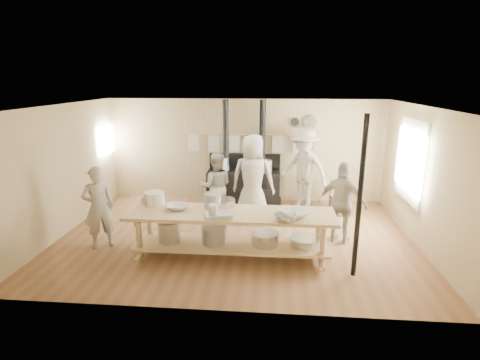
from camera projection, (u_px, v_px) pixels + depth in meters
The scene contains 24 objects.
ground at pixel (236, 237), 7.55m from camera, with size 7.00×7.00×0.00m, color brown.
room_shell at pixel (236, 158), 7.13m from camera, with size 7.00×7.00×7.00m.
window_right at pixel (411, 161), 7.45m from camera, with size 0.09×1.50×1.65m.
left_opening at pixel (106, 140), 9.34m from camera, with size 0.00×0.90×0.90m.
stove at pixel (243, 183), 9.45m from camera, with size 1.90×0.75×2.60m.
towel_rail at pixel (245, 141), 9.45m from camera, with size 3.00×0.04×0.47m.
back_wall_shelf at pixel (304, 124), 9.25m from camera, with size 0.63×0.14×0.32m.
prep_table at pixel (230, 230), 6.55m from camera, with size 3.60×0.90×0.85m.
support_post at pixel (360, 199), 5.74m from camera, with size 0.08×0.08×2.60m, color black.
cook_far_left at pixel (99, 207), 6.90m from camera, with size 0.57×0.38×1.57m, color #BDB6A7.
cook_left at pixel (216, 186), 8.35m from camera, with size 0.74×0.57×1.52m, color #BDB6A7.
cook_center at pixel (253, 178), 8.17m from camera, with size 0.95×0.62×1.95m, color #BDB6A7.
cook_right at pixel (343, 203), 7.12m from camera, with size 0.93×0.39×1.59m, color #BDB6A7.
cook_by_window at pixel (304, 169), 8.97m from camera, with size 1.28×0.73×1.98m, color #BDB6A7.
chair at pixel (340, 203), 8.75m from camera, with size 0.46×0.46×0.88m.
bowl_white_a at pixel (177, 207), 6.59m from camera, with size 0.37×0.37×0.09m, color white.
bowl_steel_a at pixel (149, 201), 6.90m from camera, with size 0.30×0.30×0.09m, color silver.
bowl_white_b at pixel (295, 214), 6.24m from camera, with size 0.45×0.45×0.11m, color white.
bowl_steel_b at pixel (285, 218), 6.06m from camera, with size 0.37×0.37×0.11m, color silver.
roasting_pan at pixel (218, 216), 6.15m from camera, with size 0.44×0.29×0.10m, color #B2B2B7.
mixing_bowl_large at pixel (224, 203), 6.78m from camera, with size 0.39×0.39×0.13m, color silver.
bucket_galv at pixel (213, 201), 6.65m from camera, with size 0.30×0.30×0.28m, color gray.
deep_bowl_enamel at pixel (155, 198), 6.87m from camera, with size 0.36×0.36×0.23m, color white.
pitcher at pixel (213, 212), 6.14m from camera, with size 0.16×0.16×0.25m, color white.
Camera 1 is at (0.68, -6.95, 3.09)m, focal length 28.00 mm.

